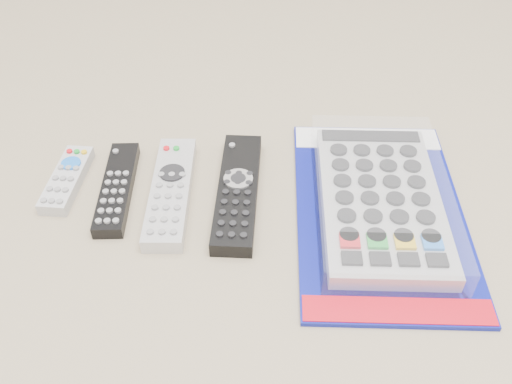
{
  "coord_description": "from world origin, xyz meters",
  "views": [
    {
      "loc": [
        0.01,
        -0.56,
        0.54
      ],
      "look_at": [
        0.06,
        0.0,
        0.01
      ],
      "focal_mm": 40.0,
      "sensor_mm": 36.0,
      "label": 1
    }
  ],
  "objects": [
    {
      "name": "remote_small_grey",
      "position": [
        -0.21,
        0.06,
        0.01
      ],
      "size": [
        0.06,
        0.13,
        0.02
      ],
      "rotation": [
        0.0,
        0.0,
        -0.18
      ],
      "color": "#AAAAAD",
      "rests_on": "ground"
    },
    {
      "name": "remote_slim_black",
      "position": [
        -0.13,
        0.03,
        0.01
      ],
      "size": [
        0.05,
        0.18,
        0.02
      ],
      "rotation": [
        0.0,
        0.0,
        -0.06
      ],
      "color": "black",
      "rests_on": "ground"
    },
    {
      "name": "remote_silver_dvd",
      "position": [
        -0.06,
        0.02,
        0.01
      ],
      "size": [
        0.07,
        0.21,
        0.02
      ],
      "rotation": [
        0.0,
        0.0,
        -0.09
      ],
      "color": "#B5B5BA",
      "rests_on": "ground"
    },
    {
      "name": "jumbo_remote_packaged",
      "position": [
        0.22,
        -0.03,
        0.02
      ],
      "size": [
        0.26,
        0.38,
        0.05
      ],
      "rotation": [
        0.0,
        0.0,
        -0.12
      ],
      "color": "navy",
      "rests_on": "ground"
    },
    {
      "name": "remote_large_black",
      "position": [
        0.03,
        0.01,
        0.01
      ],
      "size": [
        0.08,
        0.23,
        0.02
      ],
      "rotation": [
        0.0,
        0.0,
        -0.14
      ],
      "color": "black",
      "rests_on": "ground"
    }
  ]
}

